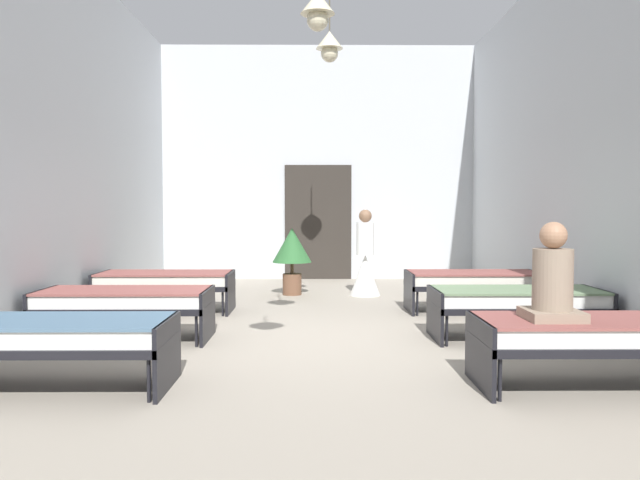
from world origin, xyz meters
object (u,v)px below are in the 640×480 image
at_px(bed_left_row_2, 166,282).
at_px(bed_right_row_2, 474,281).
at_px(bed_left_row_0, 54,336).
at_px(bed_left_row_1, 125,301).
at_px(nurse_near_aisle, 365,265).
at_px(bed_right_row_1, 517,301).
at_px(bed_right_row_0, 592,335).
at_px(patient_seated_primary, 553,284).
at_px(potted_plant, 292,250).

xyz_separation_m(bed_left_row_2, bed_right_row_2, (4.43, 0.00, 0.00)).
bearing_deg(bed_left_row_0, bed_left_row_1, 90.00).
distance_m(bed_left_row_1, nurse_near_aisle, 4.67).
relative_size(bed_left_row_1, bed_right_row_2, 1.00).
bearing_deg(bed_left_row_1, bed_right_row_2, 23.22).
height_order(bed_right_row_1, bed_left_row_2, same).
distance_m(bed_left_row_0, bed_left_row_1, 1.90).
relative_size(bed_left_row_1, bed_left_row_2, 1.00).
relative_size(bed_left_row_0, bed_right_row_0, 1.00).
relative_size(bed_right_row_0, nurse_near_aisle, 1.28).
bearing_deg(patient_seated_primary, potted_plant, 112.59).
relative_size(nurse_near_aisle, potted_plant, 1.29).
height_order(nurse_near_aisle, potted_plant, nurse_near_aisle).
distance_m(bed_left_row_1, bed_right_row_1, 4.43).
bearing_deg(bed_left_row_2, potted_plant, 45.21).
bearing_deg(bed_left_row_2, bed_right_row_2, 0.00).
xyz_separation_m(bed_right_row_1, bed_left_row_2, (-4.43, 1.90, 0.00)).
distance_m(bed_right_row_0, bed_right_row_1, 1.90).
height_order(bed_left_row_0, potted_plant, potted_plant).
bearing_deg(bed_left_row_2, patient_seated_primary, -43.21).
xyz_separation_m(bed_left_row_0, bed_right_row_2, (4.43, 3.80, 0.00)).
height_order(bed_right_row_1, potted_plant, potted_plant).
height_order(bed_left_row_2, potted_plant, potted_plant).
bearing_deg(bed_right_row_0, potted_plant, 115.70).
height_order(bed_left_row_0, bed_right_row_1, same).
height_order(nurse_near_aisle, patient_seated_primary, nurse_near_aisle).
bearing_deg(bed_right_row_0, bed_left_row_0, 180.00).
bearing_deg(bed_right_row_0, bed_left_row_2, 139.37).
xyz_separation_m(bed_right_row_0, bed_left_row_2, (-4.43, 3.80, 0.00)).
bearing_deg(bed_left_row_0, bed_left_row_2, 90.00).
bearing_deg(nurse_near_aisle, patient_seated_primary, -10.43).
distance_m(bed_right_row_2, patient_seated_primary, 3.87).
xyz_separation_m(bed_right_row_2, nurse_near_aisle, (-1.42, 1.68, 0.09)).
height_order(bed_left_row_1, potted_plant, potted_plant).
bearing_deg(bed_right_row_0, nurse_near_aisle, 104.57).
bearing_deg(potted_plant, patient_seated_primary, -67.41).
distance_m(bed_left_row_0, bed_right_row_0, 4.43).
distance_m(bed_right_row_1, potted_plant, 4.55).
bearing_deg(bed_right_row_1, potted_plant, 126.17).
xyz_separation_m(bed_left_row_0, bed_right_row_0, (4.43, 0.00, 0.00)).
height_order(bed_right_row_0, patient_seated_primary, patient_seated_primary).
relative_size(bed_right_row_1, bed_left_row_2, 1.00).
bearing_deg(patient_seated_primary, nurse_near_aisle, 101.04).
height_order(bed_left_row_2, patient_seated_primary, patient_seated_primary).
height_order(bed_right_row_0, bed_left_row_1, same).
xyz_separation_m(bed_right_row_2, patient_seated_primary, (-0.35, -3.83, 0.43)).
distance_m(nurse_near_aisle, patient_seated_primary, 5.62).
bearing_deg(nurse_near_aisle, bed_right_row_1, 0.24).
bearing_deg(bed_right_row_2, bed_right_row_1, -90.00).
xyz_separation_m(bed_left_row_1, patient_seated_primary, (4.08, -1.93, 0.43)).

